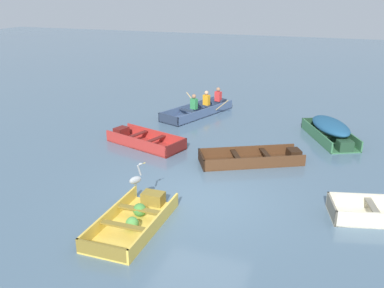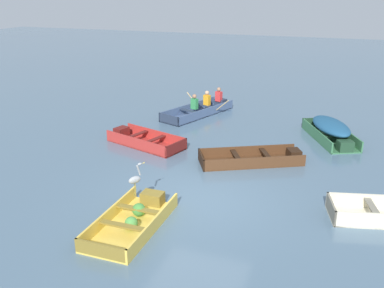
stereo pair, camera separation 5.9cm
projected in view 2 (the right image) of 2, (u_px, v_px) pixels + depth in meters
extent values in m
plane|color=slate|center=(199.00, 200.00, 10.94)|extent=(80.00, 80.00, 0.00)
cube|color=#E5BC47|center=(132.00, 226.00, 9.69)|extent=(1.20, 2.61, 0.04)
cube|color=#E5BC47|center=(109.00, 216.00, 9.83)|extent=(0.05, 2.61, 0.34)
cube|color=#E5BC47|center=(154.00, 225.00, 9.45)|extent=(0.05, 2.61, 0.34)
cube|color=olive|center=(101.00, 251.00, 8.51)|extent=(1.20, 0.05, 0.34)
cube|color=olive|center=(153.00, 198.00, 10.62)|extent=(0.54, 0.36, 0.31)
cube|color=olive|center=(139.00, 209.00, 9.96)|extent=(1.10, 0.16, 0.04)
cube|color=olive|center=(123.00, 226.00, 9.27)|extent=(1.10, 0.16, 0.04)
sphere|color=#428438|center=(139.00, 210.00, 10.05)|extent=(0.32, 0.32, 0.32)
sphere|color=#4C9342|center=(131.00, 223.00, 9.50)|extent=(0.29, 0.29, 0.29)
cube|color=#387047|center=(329.00, 139.00, 15.28)|extent=(2.19, 3.02, 0.04)
cube|color=#387047|center=(344.00, 134.00, 15.26)|extent=(1.28, 2.58, 0.39)
cube|color=#387047|center=(316.00, 135.00, 15.17)|extent=(1.28, 2.58, 0.39)
cube|color=#1E3D27|center=(316.00, 123.00, 16.52)|extent=(0.98, 0.51, 0.39)
cube|color=#1E3D27|center=(345.00, 146.00, 14.05)|extent=(0.59, 0.53, 0.35)
cube|color=#1E3D27|center=(335.00, 136.00, 14.78)|extent=(0.94, 0.56, 0.04)
cube|color=#1E3D27|center=(326.00, 128.00, 15.58)|extent=(0.94, 0.56, 0.04)
ellipsoid|color=navy|center=(331.00, 126.00, 15.11)|extent=(1.92, 2.54, 0.39)
cube|color=beige|center=(384.00, 202.00, 10.40)|extent=(2.67, 0.72, 0.39)
cube|color=gray|center=(331.00, 209.00, 10.09)|extent=(0.29, 0.98, 0.39)
cube|color=gray|center=(372.00, 207.00, 9.96)|extent=(0.38, 0.91, 0.04)
cube|color=#AD2D28|center=(146.00, 144.00, 14.75)|extent=(2.96, 1.86, 0.04)
cube|color=#AD2D28|center=(135.00, 144.00, 14.31)|extent=(2.65, 0.88, 0.39)
cube|color=#AD2D28|center=(156.00, 136.00, 15.08)|extent=(2.65, 0.88, 0.39)
cube|color=maroon|center=(176.00, 148.00, 13.92)|extent=(0.37, 1.05, 0.39)
cube|color=maroon|center=(122.00, 132.00, 15.38)|extent=(0.49, 0.57, 0.35)
cube|color=maroon|center=(137.00, 134.00, 14.90)|extent=(0.45, 0.98, 0.04)
cube|color=maroon|center=(155.00, 139.00, 14.42)|extent=(0.45, 0.98, 0.04)
cube|color=#4C2D19|center=(250.00, 162.00, 13.27)|extent=(3.26, 2.39, 0.04)
cube|color=#4C2D19|center=(247.00, 151.00, 13.67)|extent=(2.80, 1.52, 0.36)
cube|color=#4C2D19|center=(255.00, 163.00, 12.75)|extent=(2.80, 1.52, 0.36)
cube|color=black|center=(201.00, 160.00, 13.01)|extent=(0.53, 0.94, 0.36)
cube|color=black|center=(294.00, 154.00, 13.38)|extent=(0.54, 0.58, 0.32)
cube|color=black|center=(266.00, 154.00, 13.24)|extent=(0.58, 0.90, 0.04)
cube|color=black|center=(236.00, 155.00, 13.12)|extent=(0.58, 0.90, 0.04)
cube|color=#475B7F|center=(198.00, 114.00, 18.24)|extent=(2.26, 3.77, 0.04)
cube|color=#475B7F|center=(189.00, 108.00, 18.49)|extent=(1.30, 3.41, 0.38)
cube|color=#475B7F|center=(207.00, 113.00, 17.87)|extent=(1.30, 3.41, 0.38)
cube|color=#273246|center=(169.00, 120.00, 16.91)|extent=(1.02, 0.42, 0.38)
cube|color=#273246|center=(221.00, 103.00, 19.34)|extent=(0.58, 0.50, 0.34)
cube|color=#273246|center=(206.00, 106.00, 18.54)|extent=(0.96, 0.49, 0.04)
cube|color=#273246|center=(189.00, 111.00, 17.76)|extent=(0.96, 0.49, 0.04)
cube|color=#338C4C|center=(194.00, 104.00, 17.92)|extent=(0.33, 0.27, 0.44)
sphere|color=#9E7051|center=(194.00, 96.00, 17.80)|extent=(0.18, 0.18, 0.18)
cube|color=orange|center=(207.00, 100.00, 18.52)|extent=(0.33, 0.27, 0.44)
sphere|color=tan|center=(207.00, 93.00, 18.41)|extent=(0.18, 0.18, 0.18)
cube|color=red|center=(219.00, 96.00, 19.12)|extent=(0.33, 0.27, 0.44)
sphere|color=#9E7051|center=(219.00, 89.00, 19.01)|extent=(0.18, 0.18, 0.18)
cylinder|color=tan|center=(192.00, 99.00, 19.06)|extent=(0.62, 0.26, 0.55)
cylinder|color=tan|center=(222.00, 105.00, 18.04)|extent=(0.62, 0.26, 0.55)
cylinder|color=olive|center=(135.00, 189.00, 10.31)|extent=(0.02, 0.02, 0.35)
cylinder|color=olive|center=(136.00, 190.00, 10.27)|extent=(0.02, 0.02, 0.35)
ellipsoid|color=#93999E|center=(135.00, 180.00, 10.20)|extent=(0.29, 0.35, 0.18)
cylinder|color=#93999E|center=(139.00, 170.00, 10.19)|extent=(0.10, 0.12, 0.28)
ellipsoid|color=#93999E|center=(140.00, 164.00, 10.16)|extent=(0.11, 0.13, 0.06)
cone|color=gold|center=(143.00, 163.00, 10.21)|extent=(0.07, 0.10, 0.02)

